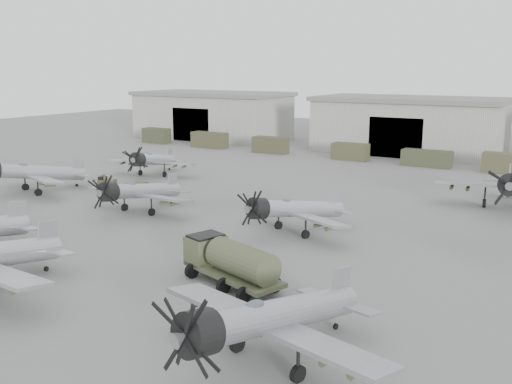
# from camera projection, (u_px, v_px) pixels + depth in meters

# --- Properties ---
(ground) EXTENTS (220.00, 220.00, 0.00)m
(ground) POSITION_uv_depth(u_px,v_px,m) (140.00, 265.00, 38.88)
(ground) COLOR #5E5E5C
(ground) RESTS_ON ground
(hangar_left) EXTENTS (29.00, 14.80, 8.70)m
(hangar_left) POSITION_uv_depth(u_px,v_px,m) (213.00, 115.00, 108.96)
(hangar_left) COLOR #B0B1A6
(hangar_left) RESTS_ON ground
(hangar_center) EXTENTS (29.00, 14.80, 8.70)m
(hangar_center) POSITION_uv_depth(u_px,v_px,m) (409.00, 125.00, 89.72)
(hangar_center) COLOR #B0B1A6
(hangar_center) RESTS_ON ground
(support_truck_0) EXTENTS (5.00, 2.20, 2.64)m
(support_truck_0) POSITION_uv_depth(u_px,v_px,m) (156.00, 136.00, 101.53)
(support_truck_0) COLOR #353925
(support_truck_0) RESTS_ON ground
(support_truck_1) EXTENTS (6.35, 2.20, 2.59)m
(support_truck_1) POSITION_uv_depth(u_px,v_px,m) (210.00, 140.00, 95.64)
(support_truck_1) COLOR #3B3C27
(support_truck_1) RESTS_ON ground
(support_truck_2) EXTENTS (5.65, 2.20, 2.52)m
(support_truck_2) POSITION_uv_depth(u_px,v_px,m) (270.00, 145.00, 89.69)
(support_truck_2) COLOR #3B3B27
(support_truck_2) RESTS_ON ground
(support_truck_3) EXTENTS (5.26, 2.20, 2.43)m
(support_truck_3) POSITION_uv_depth(u_px,v_px,m) (350.00, 152.00, 82.91)
(support_truck_3) COLOR #3E3E29
(support_truck_3) RESTS_ON ground
(support_truck_4) EXTENTS (6.60, 2.20, 2.24)m
(support_truck_4) POSITION_uv_depth(u_px,v_px,m) (427.00, 158.00, 77.33)
(support_truck_4) COLOR #363A26
(support_truck_4) RESTS_ON ground
(support_truck_5) EXTENTS (5.99, 2.20, 2.57)m
(support_truck_5) POSITION_uv_depth(u_px,v_px,m) (508.00, 164.00, 72.14)
(support_truck_5) COLOR #41412A
(support_truck_5) RESTS_ON ground
(aircraft_near_2) EXTENTS (12.62, 11.36, 5.02)m
(aircraft_near_2) POSITION_uv_depth(u_px,v_px,m) (264.00, 319.00, 25.16)
(aircraft_near_2) COLOR #909398
(aircraft_near_2) RESTS_ON ground
(aircraft_mid_0) EXTENTS (12.29, 11.06, 4.92)m
(aircraft_mid_0) POSITION_uv_depth(u_px,v_px,m) (29.00, 172.00, 60.71)
(aircraft_mid_0) COLOR #96999E
(aircraft_mid_0) RESTS_ON ground
(aircraft_mid_1) EXTENTS (11.24, 10.12, 4.52)m
(aircraft_mid_1) POSITION_uv_depth(u_px,v_px,m) (136.00, 192.00, 52.22)
(aircraft_mid_1) COLOR gray
(aircraft_mid_1) RESTS_ON ground
(aircraft_mid_2) EXTENTS (11.01, 9.95, 4.46)m
(aircraft_mid_2) POSITION_uv_depth(u_px,v_px,m) (291.00, 209.00, 45.75)
(aircraft_mid_2) COLOR #9FA1A8
(aircraft_mid_2) RESTS_ON ground
(aircraft_far_0) EXTENTS (11.23, 10.11, 4.46)m
(aircraft_far_0) POSITION_uv_depth(u_px,v_px,m) (151.00, 160.00, 70.22)
(aircraft_far_0) COLOR #9A9CA2
(aircraft_far_0) RESTS_ON ground
(aircraft_far_1) EXTENTS (13.59, 12.23, 5.40)m
(aircraft_far_1) POSITION_uv_depth(u_px,v_px,m) (509.00, 184.00, 53.52)
(aircraft_far_1) COLOR #93959B
(aircraft_far_1) RESTS_ON ground
(fuel_tanker) EXTENTS (7.69, 4.55, 2.82)m
(fuel_tanker) POSITION_uv_depth(u_px,v_px,m) (232.00, 260.00, 34.97)
(fuel_tanker) COLOR #444A30
(fuel_tanker) RESTS_ON ground
(tug_trailer) EXTENTS (6.81, 3.58, 1.37)m
(tug_trailer) POSITION_uv_depth(u_px,v_px,m) (120.00, 184.00, 63.29)
(tug_trailer) COLOR #42422B
(tug_trailer) RESTS_ON ground
(ground_crew) EXTENTS (0.49, 0.67, 1.71)m
(ground_crew) POSITION_uv_depth(u_px,v_px,m) (105.00, 181.00, 63.04)
(ground_crew) COLOR #47452E
(ground_crew) RESTS_ON ground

